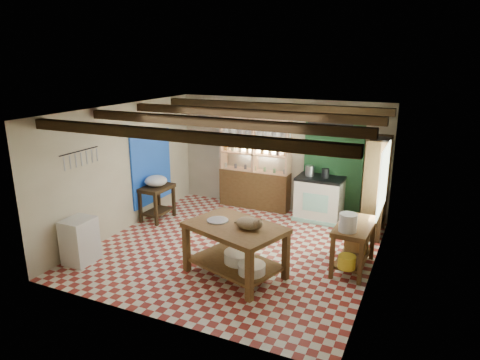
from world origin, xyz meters
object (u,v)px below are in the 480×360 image
at_px(stove, 319,198).
at_px(right_counter, 353,246).
at_px(cat, 249,223).
at_px(prep_table, 157,203).
at_px(white_cabinet, 80,241).
at_px(work_table, 235,250).

bearing_deg(stove, right_counter, -60.12).
relative_size(stove, cat, 2.40).
bearing_deg(prep_table, stove, 26.12).
xyz_separation_m(stove, cat, (-0.36, -3.08, 0.48)).
bearing_deg(stove, white_cabinet, -130.11).
relative_size(work_table, prep_table, 2.01).
bearing_deg(white_cabinet, prep_table, 88.41).
xyz_separation_m(stove, right_counter, (1.11, -2.01, -0.09)).
xyz_separation_m(prep_table, white_cabinet, (-0.02, -2.29, 0.02)).
distance_m(stove, right_counter, 2.30).
bearing_deg(cat, right_counter, 43.79).
height_order(stove, cat, cat).
bearing_deg(right_counter, stove, 121.16).
bearing_deg(prep_table, white_cabinet, -88.83).
height_order(work_table, prep_table, work_table).
bearing_deg(right_counter, white_cabinet, -155.97).
distance_m(prep_table, white_cabinet, 2.29).
bearing_deg(cat, prep_table, 159.06).
bearing_deg(stove, prep_table, -154.58).
distance_m(work_table, white_cabinet, 2.77).
distance_m(stove, white_cabinet, 5.00).
bearing_deg(stove, work_table, -100.46).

